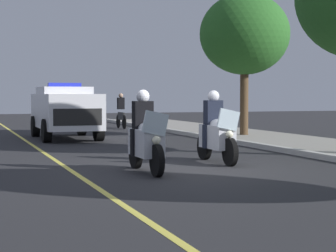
{
  "coord_description": "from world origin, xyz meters",
  "views": [
    {
      "loc": [
        12.07,
        -4.54,
        1.61
      ],
      "look_at": [
        -0.86,
        0.0,
        0.9
      ],
      "focal_mm": 64.41,
      "sensor_mm": 36.0,
      "label": 1
    }
  ],
  "objects_px": {
    "police_suv": "(65,110)",
    "cyclist_background": "(121,111)",
    "tree_far_back": "(245,34)",
    "police_motorcycle_lead_right": "(216,133)",
    "police_motorcycle_lead_left": "(145,139)"
  },
  "relations": [
    {
      "from": "police_motorcycle_lead_right",
      "to": "police_suv",
      "type": "height_order",
      "value": "police_suv"
    },
    {
      "from": "cyclist_background",
      "to": "tree_far_back",
      "type": "distance_m",
      "value": 8.46
    },
    {
      "from": "police_suv",
      "to": "tree_far_back",
      "type": "distance_m",
      "value": 7.27
    },
    {
      "from": "police_motorcycle_lead_left",
      "to": "police_motorcycle_lead_right",
      "type": "distance_m",
      "value": 2.4
    },
    {
      "from": "police_suv",
      "to": "cyclist_background",
      "type": "bearing_deg",
      "value": 147.79
    },
    {
      "from": "police_suv",
      "to": "cyclist_background",
      "type": "relative_size",
      "value": 2.79
    },
    {
      "from": "police_motorcycle_lead_left",
      "to": "police_suv",
      "type": "relative_size",
      "value": 0.44
    },
    {
      "from": "police_motorcycle_lead_right",
      "to": "police_suv",
      "type": "bearing_deg",
      "value": -167.29
    },
    {
      "from": "police_motorcycle_lead_right",
      "to": "cyclist_background",
      "type": "xyz_separation_m",
      "value": [
        -14.86,
        1.62,
        0.14
      ]
    },
    {
      "from": "police_motorcycle_lead_left",
      "to": "police_motorcycle_lead_right",
      "type": "bearing_deg",
      "value": 118.21
    },
    {
      "from": "police_motorcycle_lead_left",
      "to": "tree_far_back",
      "type": "height_order",
      "value": "tree_far_back"
    },
    {
      "from": "police_suv",
      "to": "tree_far_back",
      "type": "xyz_separation_m",
      "value": [
        1.56,
        6.52,
        2.82
      ]
    },
    {
      "from": "police_suv",
      "to": "police_motorcycle_lead_right",
      "type": "bearing_deg",
      "value": 12.71
    },
    {
      "from": "tree_far_back",
      "to": "police_motorcycle_lead_right",
      "type": "bearing_deg",
      "value": -30.83
    },
    {
      "from": "police_motorcycle_lead_left",
      "to": "tree_far_back",
      "type": "bearing_deg",
      "value": 142.65
    }
  ]
}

